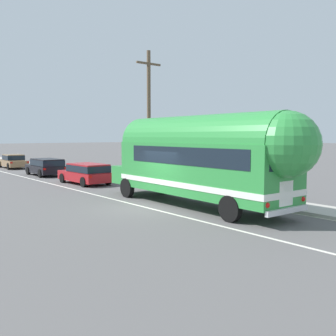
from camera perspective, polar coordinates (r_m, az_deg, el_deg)
The scene contains 8 objects.
ground_plane at distance 17.33m, azimuth -3.14°, elevation -5.88°, with size 300.00×300.00×0.00m, color #565454.
lane_markings at distance 28.57m, azimuth -14.27°, elevation -1.79°, with size 4.12×80.00×0.01m.
sidewalk_slab at distance 28.30m, azimuth -6.72°, elevation -1.59°, with size 2.05×90.00×0.15m, color #ADA89E.
utility_pole at distance 24.56m, azimuth -2.85°, elevation 7.63°, with size 1.80×0.24×8.50m.
painted_bus at distance 17.08m, azimuth 5.39°, elevation 1.74°, with size 2.78×11.83×4.12m.
car_lead at distance 26.11m, azimuth -11.99°, elevation -0.63°, with size 2.06×4.46×1.37m.
car_second at distance 32.46m, azimuth -17.58°, elevation 0.31°, with size 2.10×4.37×1.37m.
car_third at distance 41.01m, azimuth -21.91°, elevation 1.00°, with size 2.00×4.57×1.37m.
Camera 1 is at (-9.93, -13.83, 3.21)m, focal length 41.21 mm.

